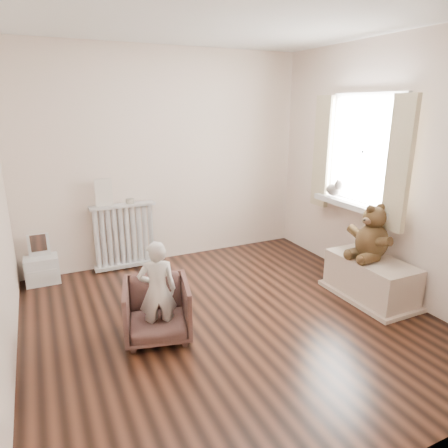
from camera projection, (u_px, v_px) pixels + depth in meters
name	position (u px, v px, depth m)	size (l,w,h in m)	color
floor	(230.00, 320.00, 3.74)	(3.60, 3.60, 0.01)	black
ceiling	(232.00, 13.00, 2.99)	(3.60, 3.60, 0.01)	white
back_wall	(166.00, 158.00, 4.92)	(3.60, 0.02, 2.60)	white
front_wall	(406.00, 252.00, 1.81)	(3.60, 0.02, 2.60)	white
right_wall	(387.00, 169.00, 4.10)	(0.02, 3.60, 2.60)	white
window	(365.00, 152.00, 4.30)	(0.03, 0.90, 1.10)	white
window_sill	(353.00, 205.00, 4.43)	(0.22, 1.10, 0.06)	silver
curtain_left	(399.00, 165.00, 3.78)	(0.06, 0.26, 1.30)	beige
curtain_right	(322.00, 152.00, 4.77)	(0.06, 0.26, 1.30)	beige
radiator	(125.00, 238.00, 4.84)	(0.77, 0.14, 0.81)	silver
paper_doll	(104.00, 192.00, 4.59)	(0.19, 0.02, 0.32)	beige
tin_a	(130.00, 201.00, 4.75)	(0.10, 0.10, 0.06)	#A59E8C
toy_vanity	(41.00, 260.00, 4.46)	(0.36, 0.26, 0.56)	silver
armchair	(157.00, 310.00, 3.41)	(0.54, 0.56, 0.51)	brown
child	(157.00, 291.00, 3.31)	(0.32, 0.21, 0.87)	silver
toy_bench	(371.00, 280.00, 4.13)	(0.48, 0.90, 0.43)	beige
teddy_bear	(373.00, 235.00, 4.03)	(0.46, 0.35, 0.56)	#362412
plush_cat	(334.00, 188.00, 4.67)	(0.15, 0.25, 0.21)	gray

